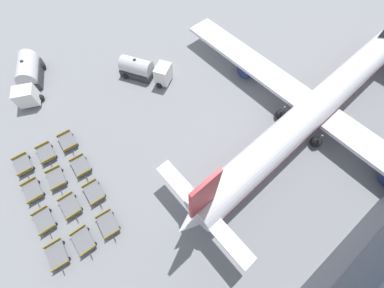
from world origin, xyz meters
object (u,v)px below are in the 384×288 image
(fuel_tanker_secondary, at_px, (143,70))
(baggage_dolly_row_mid_a_col_d, at_px, (83,241))
(baggage_dolly_row_near_col_b, at_px, (33,191))
(baggage_dolly_row_mid_b_col_b, at_px, (81,166))
(baggage_dolly_row_near_col_d, at_px, (57,255))
(baggage_dolly_row_mid_a_col_b, at_px, (56,178))
(baggage_dolly_row_mid_a_col_a, at_px, (46,153))
(baggage_dolly_row_mid_b_col_a, at_px, (68,141))
(baggage_dolly_row_near_col_c, at_px, (44,221))
(baggage_dolly_row_near_col_a, at_px, (23,165))
(baggage_dolly_row_mid_a_col_c, at_px, (70,206))
(airplane, at_px, (323,101))
(fuel_tanker_primary, at_px, (29,76))
(baggage_dolly_row_mid_b_col_d, at_px, (108,224))
(baggage_dolly_row_mid_b_col_c, at_px, (94,192))

(fuel_tanker_secondary, bearing_deg, baggage_dolly_row_mid_a_col_d, -48.11)
(baggage_dolly_row_near_col_b, relative_size, baggage_dolly_row_mid_b_col_b, 0.99)
(baggage_dolly_row_near_col_d, relative_size, baggage_dolly_row_mid_a_col_b, 1.00)
(baggage_dolly_row_mid_a_col_a, bearing_deg, baggage_dolly_row_mid_b_col_a, 88.65)
(baggage_dolly_row_near_col_b, height_order, baggage_dolly_row_mid_b_col_a, same)
(fuel_tanker_secondary, height_order, baggage_dolly_row_mid_b_col_b, fuel_tanker_secondary)
(baggage_dolly_row_near_col_c, height_order, baggage_dolly_row_mid_b_col_a, same)
(baggage_dolly_row_near_col_a, bearing_deg, baggage_dolly_row_mid_a_col_c, 16.09)
(airplane, bearing_deg, baggage_dolly_row_near_col_a, -116.62)
(fuel_tanker_primary, bearing_deg, airplane, 43.34)
(fuel_tanker_primary, relative_size, baggage_dolly_row_mid_a_col_d, 2.75)
(baggage_dolly_row_mid_a_col_d, bearing_deg, baggage_dolly_row_near_col_d, -99.34)
(fuel_tanker_primary, relative_size, baggage_dolly_row_near_col_d, 2.70)
(airplane, bearing_deg, baggage_dolly_row_mid_b_col_a, -120.51)
(baggage_dolly_row_near_col_d, distance_m, baggage_dolly_row_mid_b_col_d, 5.21)
(baggage_dolly_row_mid_a_col_a, xyz_separation_m, baggage_dolly_row_mid_a_col_c, (7.49, -0.41, 0.00))
(baggage_dolly_row_mid_a_col_b, bearing_deg, baggage_dolly_row_mid_a_col_c, -1.32)
(fuel_tanker_primary, bearing_deg, baggage_dolly_row_near_col_a, -25.11)
(baggage_dolly_row_near_col_b, bearing_deg, baggage_dolly_row_near_col_c, -3.45)
(baggage_dolly_row_near_col_b, relative_size, baggage_dolly_row_mid_b_col_c, 1.00)
(baggage_dolly_row_mid_a_col_b, bearing_deg, airplane, 67.80)
(baggage_dolly_row_near_col_a, xyz_separation_m, baggage_dolly_row_mid_b_col_c, (7.96, 4.87, 0.00))
(baggage_dolly_row_mid_a_col_b, xyz_separation_m, baggage_dolly_row_mid_b_col_c, (4.04, 2.56, 0.00))
(baggage_dolly_row_mid_a_col_b, bearing_deg, baggage_dolly_row_near_col_c, -38.16)
(baggage_dolly_row_mid_a_col_a, height_order, baggage_dolly_row_mid_b_col_b, same)
(baggage_dolly_row_mid_a_col_b, bearing_deg, fuel_tanker_secondary, 113.97)
(baggage_dolly_row_near_col_b, height_order, baggage_dolly_row_mid_a_col_b, same)
(airplane, bearing_deg, baggage_dolly_row_near_col_c, -104.73)
(baggage_dolly_row_mid_a_col_d, height_order, baggage_dolly_row_mid_b_col_b, same)
(baggage_dolly_row_mid_b_col_c, bearing_deg, baggage_dolly_row_mid_a_col_c, -95.21)
(baggage_dolly_row_near_col_a, xyz_separation_m, baggage_dolly_row_mid_b_col_a, (0.30, 5.29, 0.00))
(baggage_dolly_row_near_col_d, bearing_deg, baggage_dolly_row_mid_b_col_d, 84.46)
(baggage_dolly_row_near_col_a, distance_m, baggage_dolly_row_mid_a_col_c, 8.04)
(airplane, xyz_separation_m, baggage_dolly_row_near_col_b, (-12.33, -32.23, -2.45))
(baggage_dolly_row_mid_b_col_a, bearing_deg, baggage_dolly_row_mid_a_col_c, -22.38)
(baggage_dolly_row_mid_a_col_a, bearing_deg, airplane, 61.71)
(airplane, bearing_deg, baggage_dolly_row_near_col_d, -98.24)
(fuel_tanker_secondary, relative_size, baggage_dolly_row_mid_b_col_a, 2.32)
(fuel_tanker_secondary, height_order, baggage_dolly_row_mid_a_col_a, fuel_tanker_secondary)
(baggage_dolly_row_mid_a_col_a, height_order, baggage_dolly_row_mid_a_col_b, same)
(airplane, distance_m, fuel_tanker_primary, 38.47)
(baggage_dolly_row_near_col_b, distance_m, baggage_dolly_row_mid_b_col_c, 6.68)
(baggage_dolly_row_mid_b_col_c, bearing_deg, baggage_dolly_row_near_col_b, -129.78)
(baggage_dolly_row_near_col_a, relative_size, baggage_dolly_row_near_col_b, 1.00)
(fuel_tanker_primary, distance_m, baggage_dolly_row_mid_b_col_d, 23.77)
(baggage_dolly_row_mid_b_col_b, relative_size, baggage_dolly_row_mid_b_col_d, 0.99)
(baggage_dolly_row_mid_a_col_a, relative_size, baggage_dolly_row_mid_b_col_b, 1.00)
(fuel_tanker_secondary, distance_m, baggage_dolly_row_near_col_d, 24.11)
(airplane, height_order, baggage_dolly_row_near_col_d, airplane)
(airplane, height_order, baggage_dolly_row_mid_b_col_d, airplane)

